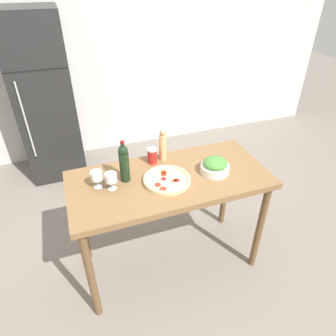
# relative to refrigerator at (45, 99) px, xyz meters

# --- Properties ---
(ground_plane) EXTENTS (14.00, 14.00, 0.00)m
(ground_plane) POSITION_rel_refrigerator_xyz_m (0.83, -1.88, -0.94)
(ground_plane) COLOR slate
(wall_back) EXTENTS (6.40, 0.06, 2.60)m
(wall_back) POSITION_rel_refrigerator_xyz_m (0.83, 0.37, 0.36)
(wall_back) COLOR silver
(wall_back) RESTS_ON ground_plane
(refrigerator) EXTENTS (0.62, 0.68, 1.89)m
(refrigerator) POSITION_rel_refrigerator_xyz_m (0.00, 0.00, 0.00)
(refrigerator) COLOR black
(refrigerator) RESTS_ON ground_plane
(prep_counter) EXTENTS (1.48, 0.69, 0.92)m
(prep_counter) POSITION_rel_refrigerator_xyz_m (0.83, -1.88, -0.13)
(prep_counter) COLOR brown
(prep_counter) RESTS_ON ground_plane
(wine_bottle) EXTENTS (0.07, 0.07, 0.32)m
(wine_bottle) POSITION_rel_refrigerator_xyz_m (0.52, -1.80, 0.12)
(wine_bottle) COLOR black
(wine_bottle) RESTS_ON prep_counter
(wine_glass_near) EXTENTS (0.08, 0.08, 0.13)m
(wine_glass_near) POSITION_rel_refrigerator_xyz_m (0.41, -1.88, 0.06)
(wine_glass_near) COLOR silver
(wine_glass_near) RESTS_ON prep_counter
(wine_glass_far) EXTENTS (0.08, 0.08, 0.13)m
(wine_glass_far) POSITION_rel_refrigerator_xyz_m (0.32, -1.82, 0.06)
(wine_glass_far) COLOR silver
(wine_glass_far) RESTS_ON prep_counter
(pepper_mill) EXTENTS (0.06, 0.06, 0.26)m
(pepper_mill) POSITION_rel_refrigerator_xyz_m (0.87, -1.63, 0.10)
(pepper_mill) COLOR tan
(pepper_mill) RESTS_ON prep_counter
(salad_bowl) EXTENTS (0.21, 0.21, 0.12)m
(salad_bowl) POSITION_rel_refrigerator_xyz_m (1.17, -1.93, 0.03)
(salad_bowl) COLOR white
(salad_bowl) RESTS_ON prep_counter
(homemade_pizza) EXTENTS (0.34, 0.34, 0.03)m
(homemade_pizza) POSITION_rel_refrigerator_xyz_m (0.80, -1.92, -0.01)
(homemade_pizza) COLOR #DBC189
(homemade_pizza) RESTS_ON prep_counter
(salt_canister) EXTENTS (0.07, 0.07, 0.12)m
(salt_canister) POSITION_rel_refrigerator_xyz_m (0.77, -1.65, 0.04)
(salt_canister) COLOR #B2231E
(salt_canister) RESTS_ON prep_counter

